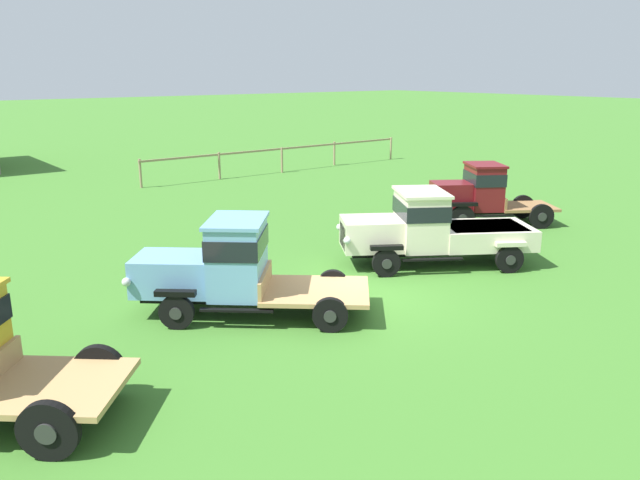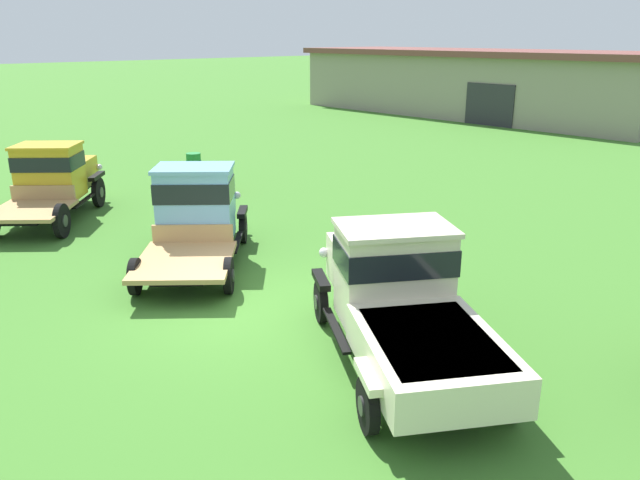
% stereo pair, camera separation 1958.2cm
% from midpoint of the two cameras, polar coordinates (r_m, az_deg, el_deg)
% --- Properties ---
extents(ground_plane, '(240.00, 240.00, 0.00)m').
position_cam_midpoint_polar(ground_plane, '(10.00, 42.52, -18.77)').
color(ground_plane, '#3D7528').
extents(farm_shed, '(25.02, 8.34, 4.19)m').
position_cam_midpoint_polar(farm_shed, '(41.26, 26.99, 11.95)').
color(farm_shed, gray).
rests_on(farm_shed, ground).
extents(vintage_truck_foreground_near, '(4.89, 4.55, 2.15)m').
position_cam_midpoint_polar(vintage_truck_foreground_near, '(12.90, 1.36, -0.31)').
color(vintage_truck_foreground_near, black).
rests_on(vintage_truck_foreground_near, ground).
extents(vintage_truck_second_in_line, '(5.20, 4.83, 2.23)m').
position_cam_midpoint_polar(vintage_truck_second_in_line, '(10.91, 28.44, -6.25)').
color(vintage_truck_second_in_line, black).
rests_on(vintage_truck_second_in_line, ground).
extents(vintage_truck_midrow_center, '(5.56, 4.39, 2.16)m').
position_cam_midpoint_polar(vintage_truck_midrow_center, '(10.89, 62.48, -14.88)').
color(vintage_truck_midrow_center, black).
rests_on(vintage_truck_midrow_center, ground).
extents(oil_drum_beside_row, '(0.66, 0.66, 0.87)m').
position_cam_midpoint_polar(oil_drum_beside_row, '(16.37, 16.31, 0.39)').
color(oil_drum_beside_row, red).
rests_on(oil_drum_beside_row, ground).
extents(oil_drum_near_fence, '(0.56, 0.56, 0.93)m').
position_cam_midpoint_polar(oil_drum_near_fence, '(18.25, 10.67, 2.73)').
color(oil_drum_near_fence, '#1E7F33').
rests_on(oil_drum_near_fence, ground).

